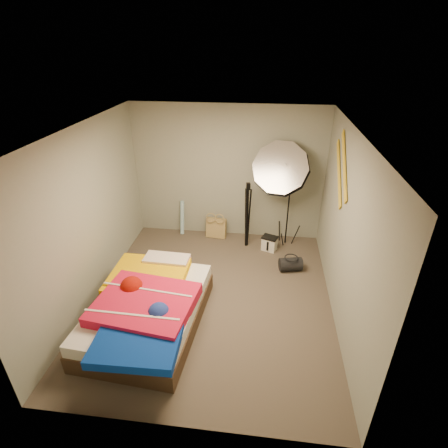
% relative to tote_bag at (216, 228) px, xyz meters
% --- Properties ---
extents(floor, '(4.00, 4.00, 0.00)m').
position_rel_tote_bag_xyz_m(floor, '(0.20, -1.82, -0.19)').
color(floor, brown).
rests_on(floor, ground).
extents(ceiling, '(4.00, 4.00, 0.00)m').
position_rel_tote_bag_xyz_m(ceiling, '(0.20, -1.82, 2.31)').
color(ceiling, silver).
rests_on(ceiling, wall_back).
extents(wall_back, '(3.50, 0.00, 3.50)m').
position_rel_tote_bag_xyz_m(wall_back, '(0.20, 0.18, 1.06)').
color(wall_back, gray).
rests_on(wall_back, floor).
extents(wall_front, '(3.50, 0.00, 3.50)m').
position_rel_tote_bag_xyz_m(wall_front, '(0.20, -3.82, 1.06)').
color(wall_front, gray).
rests_on(wall_front, floor).
extents(wall_left, '(0.00, 4.00, 4.00)m').
position_rel_tote_bag_xyz_m(wall_left, '(-1.55, -1.82, 1.06)').
color(wall_left, gray).
rests_on(wall_left, floor).
extents(wall_right, '(0.00, 4.00, 4.00)m').
position_rel_tote_bag_xyz_m(wall_right, '(1.95, -1.82, 1.06)').
color(wall_right, gray).
rests_on(wall_right, floor).
extents(tote_bag, '(0.40, 0.21, 0.40)m').
position_rel_tote_bag_xyz_m(tote_bag, '(0.00, 0.00, 0.00)').
color(tote_bag, tan).
rests_on(tote_bag, floor).
extents(wrapping_roll, '(0.09, 0.20, 0.67)m').
position_rel_tote_bag_xyz_m(wrapping_roll, '(-0.69, 0.08, 0.14)').
color(wrapping_roll, '#55A6C1').
rests_on(wrapping_roll, floor).
extents(camera_case, '(0.30, 0.26, 0.25)m').
position_rel_tote_bag_xyz_m(camera_case, '(1.04, -0.36, -0.07)').
color(camera_case, white).
rests_on(camera_case, floor).
extents(duffel_bag, '(0.41, 0.30, 0.23)m').
position_rel_tote_bag_xyz_m(duffel_bag, '(1.40, -0.96, -0.08)').
color(duffel_bag, black).
rests_on(duffel_bag, floor).
extents(wall_stripe_upper, '(0.02, 0.91, 0.78)m').
position_rel_tote_bag_xyz_m(wall_stripe_upper, '(1.93, -1.22, 1.76)').
color(wall_stripe_upper, gold).
rests_on(wall_stripe_upper, wall_right).
extents(wall_stripe_lower, '(0.02, 0.91, 0.78)m').
position_rel_tote_bag_xyz_m(wall_stripe_lower, '(1.93, -0.97, 1.56)').
color(wall_stripe_lower, gold).
rests_on(wall_stripe_lower, wall_right).
extents(bed, '(1.48, 2.13, 0.56)m').
position_rel_tote_bag_xyz_m(bed, '(-0.57, -2.47, 0.09)').
color(bed, '#453020').
rests_on(bed, floor).
extents(photo_umbrella, '(1.29, 1.01, 2.07)m').
position_rel_tote_bag_xyz_m(photo_umbrella, '(1.15, -0.15, 1.29)').
color(photo_umbrella, black).
rests_on(photo_umbrella, floor).
extents(camera_tripod, '(0.08, 0.08, 1.25)m').
position_rel_tote_bag_xyz_m(camera_tripod, '(0.61, -0.25, 0.53)').
color(camera_tripod, black).
rests_on(camera_tripod, floor).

